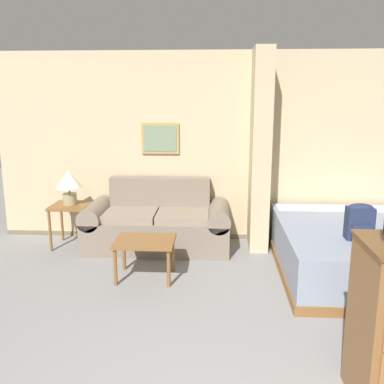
% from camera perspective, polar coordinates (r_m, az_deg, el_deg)
% --- Properties ---
extents(wall_back, '(6.41, 0.16, 2.60)m').
position_cam_1_polar(wall_back, '(5.99, 4.39, 5.85)').
color(wall_back, '#CCB78E').
rests_on(wall_back, ground_plane).
extents(wall_partition_pillar, '(0.24, 0.59, 2.60)m').
position_cam_1_polar(wall_partition_pillar, '(5.67, 9.06, 5.40)').
color(wall_partition_pillar, '#CCB78E').
rests_on(wall_partition_pillar, ground_plane).
extents(couch, '(1.94, 0.84, 0.91)m').
position_cam_1_polar(couch, '(5.78, -4.59, -4.25)').
color(couch, gray).
rests_on(couch, ground_plane).
extents(coffee_table, '(0.66, 0.51, 0.45)m').
position_cam_1_polar(coffee_table, '(4.81, -6.31, -7.02)').
color(coffee_table, brown).
rests_on(coffee_table, ground_plane).
extents(side_table, '(0.49, 0.49, 0.58)m').
position_cam_1_polar(side_table, '(5.98, -15.86, -2.43)').
color(side_table, brown).
rests_on(side_table, ground_plane).
extents(table_lamp, '(0.35, 0.35, 0.47)m').
position_cam_1_polar(table_lamp, '(5.89, -16.10, 1.31)').
color(table_lamp, tan).
rests_on(table_lamp, side_table).
extents(bed, '(1.82, 2.17, 0.55)m').
position_cam_1_polar(bed, '(5.33, 21.31, -7.09)').
color(bed, brown).
rests_on(bed, ground_plane).
extents(backpack, '(0.27, 0.19, 0.38)m').
position_cam_1_polar(backpack, '(4.74, 21.46, -3.63)').
color(backpack, '#232D4C').
rests_on(backpack, bed).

